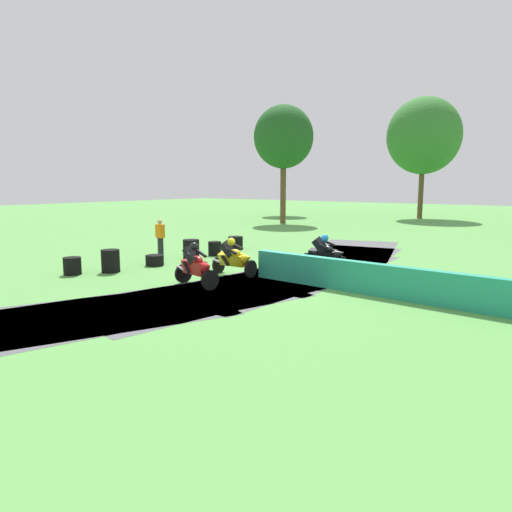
{
  "coord_description": "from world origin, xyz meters",
  "views": [
    {
      "loc": [
        8.43,
        -12.4,
        3.11
      ],
      "look_at": [
        -0.12,
        -1.1,
        0.9
      ],
      "focal_mm": 32.91,
      "sensor_mm": 36.0,
      "label": 1
    }
  ],
  "objects_px": {
    "tire_stack_mid_a": "(111,261)",
    "tire_stack_mid_b": "(155,260)",
    "tire_stack_extra_a": "(215,248)",
    "tire_stack_extra_b": "(236,243)",
    "tire_stack_far": "(191,249)",
    "motorcycle_lead_red": "(196,266)",
    "motorcycle_trailing_black": "(325,254)",
    "motorcycle_chase_yellow": "(234,258)",
    "track_marshal": "(160,239)",
    "traffic_cone": "(478,290)",
    "tire_stack_near": "(72,266)"
  },
  "relations": [
    {
      "from": "motorcycle_chase_yellow",
      "to": "tire_stack_near",
      "type": "relative_size",
      "value": 2.8
    },
    {
      "from": "motorcycle_trailing_black",
      "to": "tire_stack_near",
      "type": "distance_m",
      "value": 8.76
    },
    {
      "from": "tire_stack_mid_b",
      "to": "track_marshal",
      "type": "distance_m",
      "value": 1.84
    },
    {
      "from": "tire_stack_mid_a",
      "to": "track_marshal",
      "type": "bearing_deg",
      "value": 106.78
    },
    {
      "from": "motorcycle_lead_red",
      "to": "motorcycle_trailing_black",
      "type": "xyz_separation_m",
      "value": [
        1.86,
        4.57,
        -0.02
      ]
    },
    {
      "from": "tire_stack_near",
      "to": "tire_stack_extra_a",
      "type": "height_order",
      "value": "same"
    },
    {
      "from": "motorcycle_chase_yellow",
      "to": "traffic_cone",
      "type": "bearing_deg",
      "value": 12.93
    },
    {
      "from": "tire_stack_extra_b",
      "to": "motorcycle_chase_yellow",
      "type": "bearing_deg",
      "value": -50.96
    },
    {
      "from": "tire_stack_far",
      "to": "tire_stack_near",
      "type": "bearing_deg",
      "value": -99.46
    },
    {
      "from": "tire_stack_far",
      "to": "motorcycle_chase_yellow",
      "type": "bearing_deg",
      "value": -24.92
    },
    {
      "from": "tire_stack_far",
      "to": "traffic_cone",
      "type": "relative_size",
      "value": 1.82
    },
    {
      "from": "traffic_cone",
      "to": "tire_stack_near",
      "type": "bearing_deg",
      "value": -157.8
    },
    {
      "from": "tire_stack_mid_b",
      "to": "tire_stack_extra_a",
      "type": "height_order",
      "value": "tire_stack_extra_a"
    },
    {
      "from": "tire_stack_mid_a",
      "to": "tire_stack_far",
      "type": "xyz_separation_m",
      "value": [
        0.15,
        3.83,
        0.0
      ]
    },
    {
      "from": "tire_stack_mid_a",
      "to": "traffic_cone",
      "type": "xyz_separation_m",
      "value": [
        11.19,
        3.77,
        -0.18
      ]
    },
    {
      "from": "motorcycle_trailing_black",
      "to": "tire_stack_mid_a",
      "type": "height_order",
      "value": "motorcycle_trailing_black"
    },
    {
      "from": "track_marshal",
      "to": "traffic_cone",
      "type": "bearing_deg",
      "value": 2.91
    },
    {
      "from": "tire_stack_mid_a",
      "to": "tire_stack_mid_b",
      "type": "xyz_separation_m",
      "value": [
        0.19,
        1.84,
        -0.2
      ]
    },
    {
      "from": "tire_stack_near",
      "to": "tire_stack_mid_a",
      "type": "xyz_separation_m",
      "value": [
        0.66,
        1.07,
        0.1
      ]
    },
    {
      "from": "tire_stack_mid_a",
      "to": "tire_stack_extra_a",
      "type": "height_order",
      "value": "tire_stack_mid_a"
    },
    {
      "from": "tire_stack_mid_b",
      "to": "tire_stack_far",
      "type": "distance_m",
      "value": 2.0
    },
    {
      "from": "tire_stack_mid_b",
      "to": "traffic_cone",
      "type": "distance_m",
      "value": 11.17
    },
    {
      "from": "tire_stack_far",
      "to": "tire_stack_extra_a",
      "type": "xyz_separation_m",
      "value": [
        0.14,
        1.3,
        -0.1
      ]
    },
    {
      "from": "tire_stack_extra_a",
      "to": "tire_stack_extra_b",
      "type": "distance_m",
      "value": 2.13
    },
    {
      "from": "motorcycle_chase_yellow",
      "to": "track_marshal",
      "type": "xyz_separation_m",
      "value": [
        -4.84,
        1.06,
        0.19
      ]
    },
    {
      "from": "motorcycle_chase_yellow",
      "to": "motorcycle_trailing_black",
      "type": "height_order",
      "value": "motorcycle_trailing_black"
    },
    {
      "from": "tire_stack_extra_b",
      "to": "traffic_cone",
      "type": "xyz_separation_m",
      "value": [
        11.43,
        -3.42,
        -0.08
      ]
    },
    {
      "from": "motorcycle_chase_yellow",
      "to": "tire_stack_near",
      "type": "xyz_separation_m",
      "value": [
        -4.56,
        -3.16,
        -0.33
      ]
    },
    {
      "from": "tire_stack_near",
      "to": "tire_stack_far",
      "type": "xyz_separation_m",
      "value": [
        0.82,
        4.9,
        0.1
      ]
    },
    {
      "from": "tire_stack_far",
      "to": "track_marshal",
      "type": "relative_size",
      "value": 0.49
    },
    {
      "from": "motorcycle_trailing_black",
      "to": "traffic_cone",
      "type": "xyz_separation_m",
      "value": [
        5.25,
        -0.89,
        -0.42
      ]
    },
    {
      "from": "motorcycle_chase_yellow",
      "to": "track_marshal",
      "type": "bearing_deg",
      "value": 167.68
    },
    {
      "from": "motorcycle_trailing_black",
      "to": "tire_stack_mid_a",
      "type": "relative_size",
      "value": 2.11
    },
    {
      "from": "motorcycle_lead_red",
      "to": "tire_stack_extra_a",
      "type": "xyz_separation_m",
      "value": [
        -3.79,
        5.04,
        -0.36
      ]
    },
    {
      "from": "tire_stack_mid_a",
      "to": "track_marshal",
      "type": "height_order",
      "value": "track_marshal"
    },
    {
      "from": "motorcycle_lead_red",
      "to": "motorcycle_trailing_black",
      "type": "bearing_deg",
      "value": 67.83
    },
    {
      "from": "tire_stack_mid_a",
      "to": "motorcycle_chase_yellow",
      "type": "bearing_deg",
      "value": 28.22
    },
    {
      "from": "motorcycle_trailing_black",
      "to": "tire_stack_extra_a",
      "type": "xyz_separation_m",
      "value": [
        -5.65,
        0.47,
        -0.34
      ]
    },
    {
      "from": "tire_stack_mid_a",
      "to": "traffic_cone",
      "type": "bearing_deg",
      "value": 18.59
    },
    {
      "from": "tire_stack_far",
      "to": "tire_stack_extra_a",
      "type": "distance_m",
      "value": 1.31
    },
    {
      "from": "track_marshal",
      "to": "motorcycle_lead_red",
      "type": "bearing_deg",
      "value": -31.28
    },
    {
      "from": "tire_stack_far",
      "to": "motorcycle_trailing_black",
      "type": "bearing_deg",
      "value": 8.14
    },
    {
      "from": "tire_stack_extra_a",
      "to": "traffic_cone",
      "type": "distance_m",
      "value": 10.99
    },
    {
      "from": "tire_stack_far",
      "to": "tire_stack_extra_b",
      "type": "bearing_deg",
      "value": 96.64
    },
    {
      "from": "motorcycle_chase_yellow",
      "to": "motorcycle_trailing_black",
      "type": "relative_size",
      "value": 1.0
    },
    {
      "from": "tire_stack_far",
      "to": "tire_stack_extra_b",
      "type": "relative_size",
      "value": 1.15
    },
    {
      "from": "motorcycle_lead_red",
      "to": "track_marshal",
      "type": "xyz_separation_m",
      "value": [
        -5.03,
        3.06,
        0.16
      ]
    },
    {
      "from": "motorcycle_trailing_black",
      "to": "tire_stack_extra_a",
      "type": "height_order",
      "value": "motorcycle_trailing_black"
    },
    {
      "from": "tire_stack_mid_a",
      "to": "tire_stack_mid_b",
      "type": "bearing_deg",
      "value": 84.15
    },
    {
      "from": "tire_stack_extra_a",
      "to": "tire_stack_extra_b",
      "type": "xyz_separation_m",
      "value": [
        -0.53,
        2.06,
        0.0
      ]
    }
  ]
}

